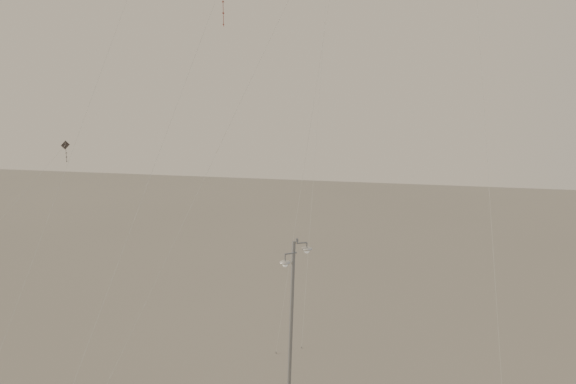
# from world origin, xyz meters

# --- Properties ---
(street_lamp) EXTENTS (1.41, 1.16, 8.86)m
(street_lamp) POSITION_xyz_m (1.23, 4.72, 4.73)
(street_lamp) COLOR gray
(street_lamp) RESTS_ON ground
(kite_1) EXTENTS (9.37, 11.21, 24.81)m
(kite_1) POSITION_xyz_m (-0.80, 8.93, 18.42)
(kite_1) COLOR #332C2A
(kite_1) RESTS_ON ground
(kite_3) EXTENTS (5.25, 9.87, 20.86)m
(kite_3) POSITION_xyz_m (-3.03, 2.69, 16.01)
(kite_3) COLOR maroon
(kite_3) RESTS_ON ground
(kite_4) EXTENTS (2.72, 3.78, 23.82)m
(kite_4) POSITION_xyz_m (9.46, 8.77, 17.25)
(kite_4) COLOR #332C2A
(kite_4) RESTS_ON ground
(kite_5) EXTENTS (0.45, 10.19, 26.14)m
(kite_5) POSITION_xyz_m (-0.20, 20.42, 20.74)
(kite_5) COLOR maroon
(kite_5) RESTS_ON ground
(kite_6) EXTENTS (4.44, 15.19, 12.31)m
(kite_6) POSITION_xyz_m (-17.33, 9.60, 8.70)
(kite_6) COLOR #332C2A
(kite_6) RESTS_ON ground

